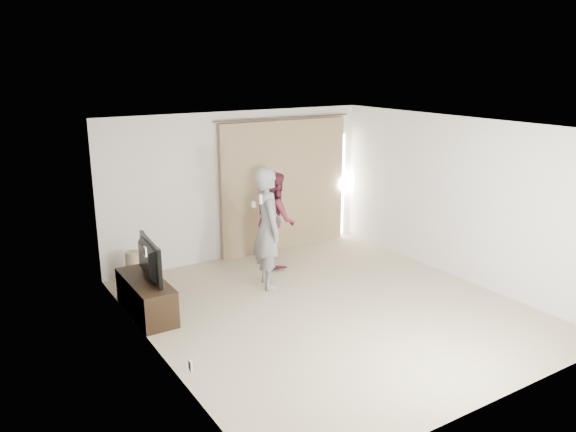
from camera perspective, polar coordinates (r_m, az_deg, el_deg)
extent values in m
plane|color=tan|center=(8.15, 4.23, -9.36)|extent=(5.50, 5.50, 0.00)
cube|color=silver|center=(9.98, -4.99, 3.13)|extent=(5.00, 0.04, 2.60)
cube|color=silver|center=(6.59, -13.41, -3.68)|extent=(0.04, 5.50, 2.60)
cube|color=silver|center=(6.99, -14.32, -3.51)|extent=(0.02, 0.08, 0.12)
cube|color=silver|center=(6.23, -9.89, -14.76)|extent=(0.02, 0.08, 0.12)
cube|color=silver|center=(7.45, 4.63, 9.12)|extent=(5.00, 5.50, 0.01)
cube|color=tan|center=(10.37, -0.37, 3.10)|extent=(2.60, 0.10, 2.40)
cylinder|color=brown|center=(10.18, -0.38, 9.93)|extent=(2.80, 0.03, 0.03)
cube|color=white|center=(11.19, 5.46, 3.15)|extent=(0.08, 0.04, 2.00)
cube|color=black|center=(8.12, -14.22, -7.96)|extent=(0.46, 1.33, 0.51)
imported|color=black|center=(7.92, -14.47, -4.37)|extent=(0.21, 0.99, 0.57)
cylinder|color=#9D876B|center=(9.29, -15.36, -6.49)|extent=(0.41, 0.41, 0.07)
cylinder|color=#9D876B|center=(9.19, -15.48, -4.92)|extent=(0.23, 0.23, 0.47)
imported|color=gray|center=(8.61, -2.04, -1.26)|extent=(0.63, 0.79, 1.89)
cube|color=silver|center=(8.31, -2.80, 1.71)|extent=(0.04, 0.04, 0.14)
cube|color=silver|center=(8.52, -3.51, 1.18)|extent=(0.05, 0.05, 0.09)
imported|color=maroon|center=(9.59, -1.32, -0.28)|extent=(0.79, 0.92, 1.64)
cube|color=silver|center=(9.31, -1.97, 2.01)|extent=(0.04, 0.04, 0.14)
cube|color=silver|center=(9.52, -2.63, 1.63)|extent=(0.05, 0.05, 0.09)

